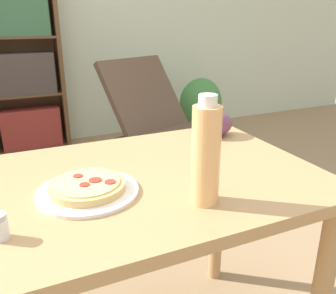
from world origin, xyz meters
TOP-DOWN VIEW (x-y plane):
  - wall_back at (0.00, 2.62)m, footprint 8.00×0.05m
  - dining_table at (0.03, -0.07)m, footprint 1.15×0.72m
  - pizza_on_plate at (-0.09, -0.11)m, footprint 0.27×0.27m
  - grape_bunch at (0.47, 0.16)m, footprint 0.14×0.11m
  - drink_bottle at (0.17, -0.28)m, footprint 0.07×0.07m
  - lounge_chair_far at (0.78, 1.46)m, footprint 0.82×0.93m
  - bookshelf at (-0.10, 2.47)m, footprint 0.67×0.25m
  - potted_plant_floor at (1.47, 2.04)m, footprint 0.43×0.36m

SIDE VIEW (x-z plane):
  - lounge_chair_far at x=0.78m, z-range -0.15..0.73m
  - potted_plant_floor at x=1.47m, z-range 0.03..0.66m
  - dining_table at x=0.03m, z-range 0.26..1.01m
  - bookshelf at x=-0.10m, z-range -0.04..1.50m
  - pizza_on_plate at x=-0.09m, z-range 0.74..0.78m
  - grape_bunch at x=0.47m, z-range 0.75..0.84m
  - drink_bottle at x=0.17m, z-range 0.74..1.01m
  - wall_back at x=0.00m, z-range 0.00..2.60m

